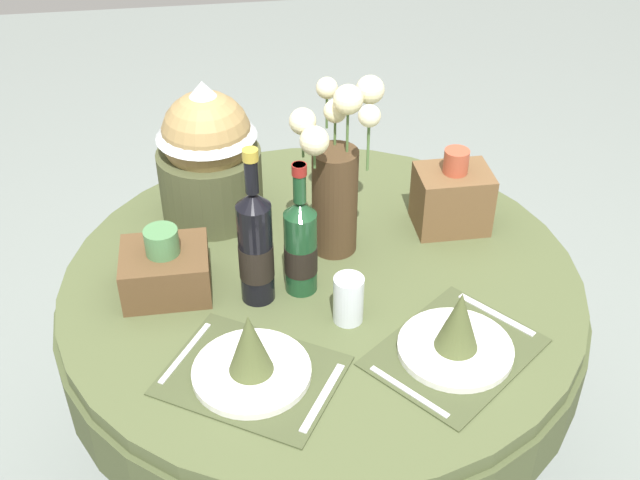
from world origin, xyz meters
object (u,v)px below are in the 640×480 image
Objects in this scene: wine_bottle_centre at (301,245)px; tumbler_near_right at (348,299)px; gift_tub_back_left at (208,147)px; woven_basket_side_right at (452,197)px; woven_basket_side_left at (166,268)px; wine_bottle_left at (256,246)px; flower_vase at (336,174)px; place_setting_left at (251,359)px; place_setting_right at (457,336)px; dining_table at (322,318)px.

wine_bottle_centre is 2.93× the size of tumbler_near_right.
gift_tub_back_left is 1.70× the size of woven_basket_side_right.
wine_bottle_centre is 1.69× the size of woven_basket_side_left.
wine_bottle_centre is at bearing 9.43° from wine_bottle_left.
wine_bottle_left is 0.23m from tumbler_near_right.
wine_bottle_left reaches higher than wine_bottle_centre.
woven_basket_side_left is 0.72m from woven_basket_side_right.
flower_vase is 0.33m from woven_basket_side_right.
woven_basket_side_right is at bearing 40.30° from place_setting_left.
tumbler_near_right is (-0.01, -0.26, -0.15)m from flower_vase.
place_setting_right reaches higher than tumbler_near_right.
dining_table is 0.36m from flower_vase.
gift_tub_back_left is at bearing 120.80° from tumbler_near_right.
tumbler_near_right is 0.51× the size of woven_basket_side_right.
woven_basket_side_left is at bearing 172.63° from wine_bottle_centre.
wine_bottle_left is 3.40× the size of tumbler_near_right.
wine_bottle_left is 1.75× the size of woven_basket_side_right.
flower_vase is 0.35m from gift_tub_back_left.
dining_table is at bearing 101.94° from tumbler_near_right.
flower_vase is at bearing 14.52° from woven_basket_side_left.
tumbler_near_right is at bearing -59.20° from gift_tub_back_left.
tumbler_near_right is at bearing 32.68° from place_setting_left.
place_setting_left reaches higher than dining_table.
wine_bottle_left is (-0.15, -0.06, 0.28)m from dining_table.
wine_bottle_left is at bearing 150.92° from tumbler_near_right.
dining_table is 3.25× the size of wine_bottle_left.
woven_basket_side_right is (0.40, 0.19, -0.04)m from wine_bottle_centre.
place_setting_right is 0.47m from woven_basket_side_right.
tumbler_near_right is at bearing 145.83° from place_setting_right.
wine_bottle_left is 0.55m from woven_basket_side_right.
flower_vase reaches higher than place_setting_left.
tumbler_near_right is 0.55m from gift_tub_back_left.
tumbler_near_right is (0.19, -0.10, -0.09)m from wine_bottle_left.
dining_table is 3.78× the size of wine_bottle_centre.
gift_tub_back_left is at bearing 68.93° from woven_basket_side_left.
flower_vase is at bearing -34.19° from gift_tub_back_left.
woven_basket_side_right is at bearing 75.63° from place_setting_right.
woven_basket_side_right is (0.35, 0.16, 0.22)m from dining_table.
woven_basket_side_left is at bearing 164.60° from wine_bottle_left.
dining_table is 0.50m from gift_tub_back_left.
flower_vase reaches higher than gift_tub_back_left.
gift_tub_back_left is (-0.09, 0.35, 0.05)m from wine_bottle_left.
dining_table is at bearing -0.07° from woven_basket_side_left.
flower_vase is 2.21× the size of woven_basket_side_left.
woven_basket_side_right is (0.54, 0.46, 0.04)m from place_setting_left.
wine_bottle_left reaches higher than dining_table.
wine_bottle_centre reaches higher than woven_basket_side_left.
dining_table is at bearing 58.09° from place_setting_left.
wine_bottle_left is 1.03× the size of gift_tub_back_left.
tumbler_near_right is (0.09, -0.12, -0.06)m from wine_bottle_centre.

